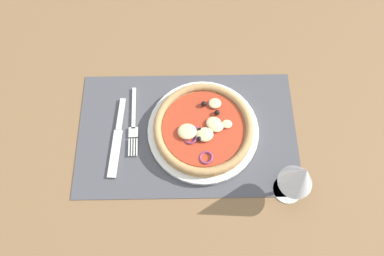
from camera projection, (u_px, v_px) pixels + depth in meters
ground_plane at (187, 135)px, 85.53cm from camera, size 190.00×140.00×2.40cm
placemat at (187, 132)px, 84.24cm from camera, size 51.74×31.57×0.40cm
plate at (203, 130)px, 83.55cm from camera, size 26.10×26.10×1.31cm
pizza at (203, 127)px, 81.93cm from camera, size 23.21×23.21×2.61cm
fork at (134, 125)px, 84.59cm from camera, size 2.37×18.04×0.44cm
knife at (117, 137)px, 83.23cm from camera, size 3.03×20.07×0.62cm
wine_glass at (300, 177)px, 69.70cm from camera, size 7.20×7.20×14.90cm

